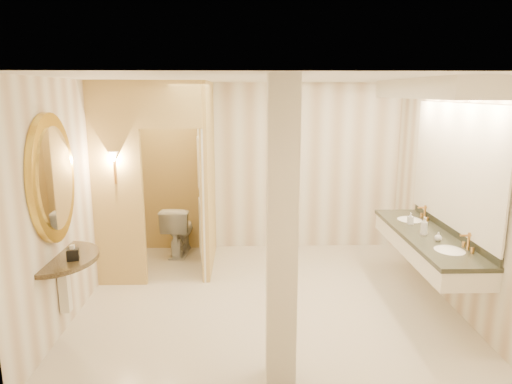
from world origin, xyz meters
TOP-DOWN VIEW (x-y plane):
  - floor at (0.00, 0.00)m, footprint 4.50×4.50m
  - ceiling at (0.00, 0.00)m, footprint 4.50×4.50m
  - wall_back at (0.00, 2.00)m, footprint 4.50×0.02m
  - wall_front at (0.00, -2.00)m, footprint 4.50×0.02m
  - wall_left at (-2.25, 0.00)m, footprint 0.02×4.00m
  - wall_right at (2.25, 0.00)m, footprint 0.02×4.00m
  - toilet_closet at (-1.11, 0.97)m, footprint 1.50×1.55m
  - wall_sconce at (-1.93, 0.43)m, footprint 0.14×0.14m
  - vanity at (1.98, -0.11)m, footprint 0.75×2.44m
  - console_shelf at (-2.21, -0.79)m, footprint 1.01×1.01m
  - pillar at (0.04, -1.62)m, footprint 0.26×0.26m
  - tissue_box at (-2.03, -0.89)m, footprint 0.14×0.14m
  - toilet at (-1.33, 1.68)m, footprint 0.50×0.81m
  - soap_bottle_a at (1.88, 0.29)m, footprint 0.07×0.07m
  - soap_bottle_b at (1.96, -0.40)m, footprint 0.09×0.09m
  - soap_bottle_c at (1.88, -0.17)m, footprint 0.10×0.10m

SIDE VIEW (x-z plane):
  - floor at x=0.00m, z-range 0.00..0.00m
  - toilet at x=-1.33m, z-range 0.00..0.80m
  - soap_bottle_b at x=1.96m, z-range 0.88..0.98m
  - tissue_box at x=-2.03m, z-range 0.88..0.99m
  - soap_bottle_a at x=1.88m, z-range 0.88..1.02m
  - soap_bottle_c at x=1.88m, z-range 0.88..1.10m
  - console_shelf at x=-2.21m, z-range 0.37..2.32m
  - wall_back at x=0.00m, z-range 0.00..2.70m
  - wall_front at x=0.00m, z-range 0.00..2.70m
  - wall_left at x=-2.25m, z-range 0.00..2.70m
  - wall_right at x=2.25m, z-range 0.00..2.70m
  - pillar at x=0.04m, z-range 0.00..2.70m
  - toilet_closet at x=-1.11m, z-range 0.04..2.74m
  - vanity at x=1.98m, z-range 0.58..2.67m
  - wall_sconce at x=-1.93m, z-range 1.52..1.94m
  - ceiling at x=0.00m, z-range 2.70..2.70m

